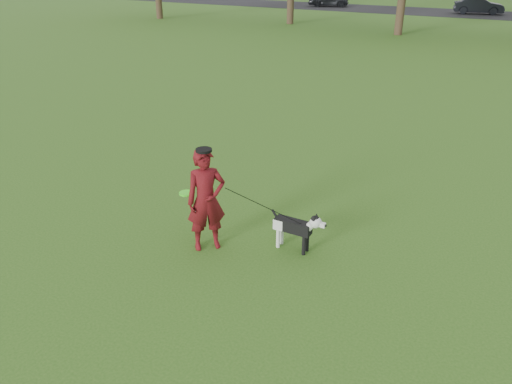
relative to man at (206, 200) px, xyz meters
The scene contains 6 objects.
ground 0.94m from the man, 45.58° to the left, with size 120.00×120.00×0.00m, color #285116.
road 40.27m from the man, 89.64° to the left, with size 120.00×7.00×0.02m, color black.
man is the anchor object (origin of this frame).
dog 1.53m from the man, 25.22° to the left, with size 0.98×0.20×0.75m.
car_mid 40.28m from the man, 91.64° to the left, with size 1.33×3.82×1.26m, color black.
man_held_items 0.97m from the man, 16.87° to the left, with size 1.93×0.82×1.25m.
Camera 1 is at (3.97, -6.10, 4.44)m, focal length 35.00 mm.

